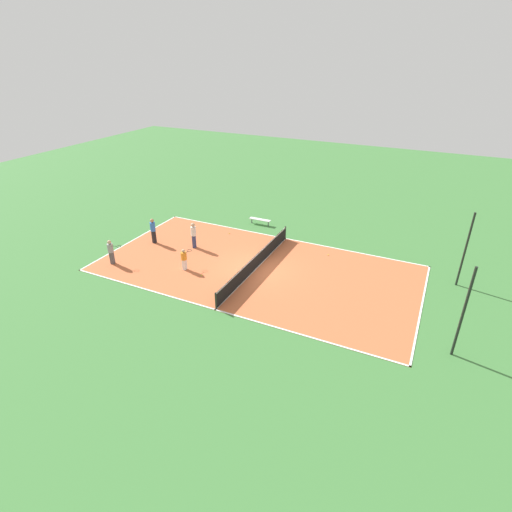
{
  "coord_description": "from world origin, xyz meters",
  "views": [
    {
      "loc": [
        19.91,
        9.57,
        12.34
      ],
      "look_at": [
        0.0,
        0.0,
        0.9
      ],
      "focal_mm": 28.0,
      "sensor_mm": 36.0,
      "label": 1
    }
  ],
  "objects_px": {
    "tennis_net": "(256,261)",
    "bench": "(260,220)",
    "tennis_ball_near_net": "(201,275)",
    "tennis_ball_left_sideline": "(229,233)",
    "player_baseline_gray": "(111,250)",
    "fence_post_back_left": "(465,250)",
    "player_near_blue": "(153,229)",
    "player_center_orange": "(184,258)",
    "fence_post_back_right": "(463,313)",
    "player_far_white": "(194,233)",
    "tennis_ball_midcourt": "(328,255)"
  },
  "relations": [
    {
      "from": "tennis_ball_near_net",
      "to": "tennis_ball_left_sideline",
      "type": "distance_m",
      "value": 6.43
    },
    {
      "from": "player_near_blue",
      "to": "tennis_ball_midcourt",
      "type": "height_order",
      "value": "player_near_blue"
    },
    {
      "from": "fence_post_back_right",
      "to": "bench",
      "type": "bearing_deg",
      "value": -124.83
    },
    {
      "from": "player_center_orange",
      "to": "fence_post_back_left",
      "type": "relative_size",
      "value": 0.31
    },
    {
      "from": "tennis_net",
      "to": "player_baseline_gray",
      "type": "relative_size",
      "value": 6.02
    },
    {
      "from": "tennis_net",
      "to": "bench",
      "type": "bearing_deg",
      "value": -156.8
    },
    {
      "from": "player_center_orange",
      "to": "player_near_blue",
      "type": "xyz_separation_m",
      "value": [
        -2.31,
        -4.23,
        0.27
      ]
    },
    {
      "from": "bench",
      "to": "player_baseline_gray",
      "type": "distance_m",
      "value": 11.62
    },
    {
      "from": "tennis_ball_near_net",
      "to": "tennis_ball_left_sideline",
      "type": "bearing_deg",
      "value": -166.25
    },
    {
      "from": "player_near_blue",
      "to": "tennis_ball_left_sideline",
      "type": "height_order",
      "value": "player_near_blue"
    },
    {
      "from": "player_far_white",
      "to": "tennis_net",
      "type": "bearing_deg",
      "value": -113.21
    },
    {
      "from": "tennis_net",
      "to": "fence_post_back_right",
      "type": "relative_size",
      "value": 2.18
    },
    {
      "from": "tennis_ball_near_net",
      "to": "tennis_ball_midcourt",
      "type": "distance_m",
      "value": 8.67
    },
    {
      "from": "player_baseline_gray",
      "to": "fence_post_back_right",
      "type": "xyz_separation_m",
      "value": [
        -0.08,
        20.14,
        1.31
      ]
    },
    {
      "from": "player_baseline_gray",
      "to": "player_near_blue",
      "type": "bearing_deg",
      "value": 63.27
    },
    {
      "from": "fence_post_back_right",
      "to": "tennis_net",
      "type": "bearing_deg",
      "value": -106.25
    },
    {
      "from": "fence_post_back_right",
      "to": "player_baseline_gray",
      "type": "bearing_deg",
      "value": -89.78
    },
    {
      "from": "bench",
      "to": "player_near_blue",
      "type": "relative_size",
      "value": 0.95
    },
    {
      "from": "tennis_ball_midcourt",
      "to": "fence_post_back_left",
      "type": "bearing_deg",
      "value": 87.22
    },
    {
      "from": "player_center_orange",
      "to": "tennis_ball_left_sideline",
      "type": "height_order",
      "value": "player_center_orange"
    },
    {
      "from": "bench",
      "to": "tennis_ball_near_net",
      "type": "xyz_separation_m",
      "value": [
        8.92,
        0.23,
        -0.33
      ]
    },
    {
      "from": "tennis_net",
      "to": "player_center_orange",
      "type": "bearing_deg",
      "value": -62.76
    },
    {
      "from": "player_far_white",
      "to": "tennis_ball_midcourt",
      "type": "bearing_deg",
      "value": -85.77
    },
    {
      "from": "fence_post_back_left",
      "to": "player_far_white",
      "type": "bearing_deg",
      "value": -81.46
    },
    {
      "from": "player_far_white",
      "to": "fence_post_back_left",
      "type": "bearing_deg",
      "value": -95.41
    },
    {
      "from": "tennis_ball_midcourt",
      "to": "fence_post_back_right",
      "type": "bearing_deg",
      "value": 48.07
    },
    {
      "from": "tennis_net",
      "to": "tennis_ball_near_net",
      "type": "bearing_deg",
      "value": -48.68
    },
    {
      "from": "fence_post_back_left",
      "to": "bench",
      "type": "bearing_deg",
      "value": -102.85
    },
    {
      "from": "tennis_net",
      "to": "player_near_blue",
      "type": "height_order",
      "value": "player_near_blue"
    },
    {
      "from": "tennis_ball_left_sideline",
      "to": "tennis_ball_near_net",
      "type": "bearing_deg",
      "value": 13.75
    },
    {
      "from": "tennis_ball_near_net",
      "to": "fence_post_back_right",
      "type": "bearing_deg",
      "value": 85.72
    },
    {
      "from": "player_center_orange",
      "to": "player_near_blue",
      "type": "height_order",
      "value": "player_near_blue"
    },
    {
      "from": "bench",
      "to": "player_far_white",
      "type": "height_order",
      "value": "player_far_white"
    },
    {
      "from": "tennis_ball_near_net",
      "to": "player_center_orange",
      "type": "bearing_deg",
      "value": -100.15
    },
    {
      "from": "tennis_net",
      "to": "tennis_ball_left_sideline",
      "type": "bearing_deg",
      "value": -133.6
    },
    {
      "from": "player_center_orange",
      "to": "player_baseline_gray",
      "type": "height_order",
      "value": "player_baseline_gray"
    },
    {
      "from": "tennis_ball_left_sideline",
      "to": "fence_post_back_right",
      "type": "distance_m",
      "value": 17.4
    },
    {
      "from": "player_baseline_gray",
      "to": "fence_post_back_left",
      "type": "distance_m",
      "value": 21.29
    },
    {
      "from": "player_near_blue",
      "to": "tennis_ball_midcourt",
      "type": "bearing_deg",
      "value": -58.92
    },
    {
      "from": "tennis_net",
      "to": "player_near_blue",
      "type": "xyz_separation_m",
      "value": [
        -0.26,
        -8.21,
        0.56
      ]
    },
    {
      "from": "bench",
      "to": "tennis_ball_midcourt",
      "type": "relative_size",
      "value": 25.63
    },
    {
      "from": "fence_post_back_right",
      "to": "player_far_white",
      "type": "bearing_deg",
      "value": -104.12
    },
    {
      "from": "tennis_ball_midcourt",
      "to": "player_baseline_gray",
      "type": "bearing_deg",
      "value": -59.67
    },
    {
      "from": "fence_post_back_left",
      "to": "fence_post_back_right",
      "type": "distance_m",
      "value": 6.71
    },
    {
      "from": "tennis_net",
      "to": "fence_post_back_left",
      "type": "bearing_deg",
      "value": 106.25
    },
    {
      "from": "player_center_orange",
      "to": "fence_post_back_right",
      "type": "bearing_deg",
      "value": -91.79
    },
    {
      "from": "player_far_white",
      "to": "fence_post_back_left",
      "type": "height_order",
      "value": "fence_post_back_left"
    },
    {
      "from": "player_center_orange",
      "to": "tennis_ball_midcourt",
      "type": "relative_size",
      "value": 20.63
    },
    {
      "from": "tennis_ball_left_sideline",
      "to": "fence_post_back_right",
      "type": "relative_size",
      "value": 0.01
    },
    {
      "from": "tennis_net",
      "to": "bench",
      "type": "relative_size",
      "value": 5.69
    }
  ]
}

